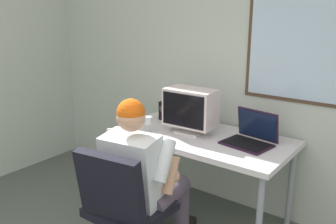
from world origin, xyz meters
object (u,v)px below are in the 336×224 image
Objects in this scene: crt_monitor at (190,108)px; laptop at (251,135)px; person_seated at (143,174)px; desk_speaker at (164,111)px; desk at (202,143)px; wine_glass at (148,121)px; office_chair at (122,203)px.

crt_monitor reaches higher than laptop.
person_seated reaches higher than desk_speaker.
laptop is (0.40, 0.07, 0.13)m from desk.
laptop reaches higher than wine_glass.
office_chair is at bearing -86.33° from crt_monitor.
desk is at bearing 26.54° from wine_glass.
person_seated is 8.99× the size of wine_glass.
desk_speaker reaches higher than desk.
desk is 1.59× the size of office_chair.
desk_speaker is at bearing 106.37° from wine_glass.
crt_monitor is at bearing -23.10° from desk_speaker.
office_chair is at bearing -83.00° from person_seated.
crt_monitor is 3.19× the size of wine_glass.
desk is 0.48m from wine_glass.
wine_glass is at bearing -73.63° from desk_speaker.
desk is 0.56m from desk_speaker.
desk_speaker is (-0.43, 0.81, 0.21)m from person_seated.
office_chair is 0.28m from person_seated.
office_chair is at bearing -93.37° from desk.
desk is at bearing 82.57° from person_seated.
laptop is (0.48, 0.72, 0.19)m from person_seated.
laptop is (0.45, 0.98, 0.29)m from office_chair.
wine_glass is (-0.30, -0.19, -0.12)m from crt_monitor.
wine_glass is (-0.41, -0.20, 0.16)m from desk.
wine_glass reaches higher than desk.
person_seated is at bearing -97.43° from desk.
desk is 3.71× the size of laptop.
person_seated is (-0.03, 0.26, 0.10)m from office_chair.
desk_speaker is at bearing 174.39° from laptop.
crt_monitor is at bearing 93.67° from office_chair.
office_chair is 6.84× the size of wine_glass.
office_chair is 2.34× the size of laptop.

